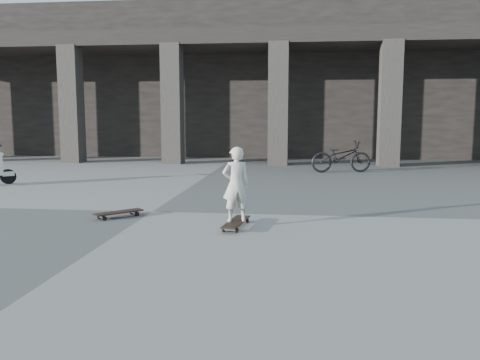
# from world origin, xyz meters

# --- Properties ---
(ground) EXTENTS (90.00, 90.00, 0.00)m
(ground) POSITION_xyz_m (0.00, 0.00, 0.00)
(ground) COLOR #4F4F4C
(ground) RESTS_ON ground
(colonnade) EXTENTS (28.00, 8.82, 6.00)m
(colonnade) POSITION_xyz_m (-0.00, 13.77, 3.03)
(colonnade) COLOR black
(colonnade) RESTS_ON ground
(longboard) EXTENTS (0.34, 0.96, 0.09)m
(longboard) POSITION_xyz_m (1.60, -1.04, 0.07)
(longboard) COLOR black
(longboard) RESTS_ON ground
(skateboard_spare) EXTENTS (0.72, 0.74, 0.10)m
(skateboard_spare) POSITION_xyz_m (-0.41, -0.54, 0.08)
(skateboard_spare) COLOR black
(skateboard_spare) RESTS_ON ground
(child) EXTENTS (0.47, 0.38, 1.11)m
(child) POSITION_xyz_m (1.60, -1.04, 0.65)
(child) COLOR beige
(child) RESTS_ON longboard
(bicycle) EXTENTS (1.82, 0.94, 0.91)m
(bicycle) POSITION_xyz_m (3.70, 6.48, 0.46)
(bicycle) COLOR black
(bicycle) RESTS_ON ground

